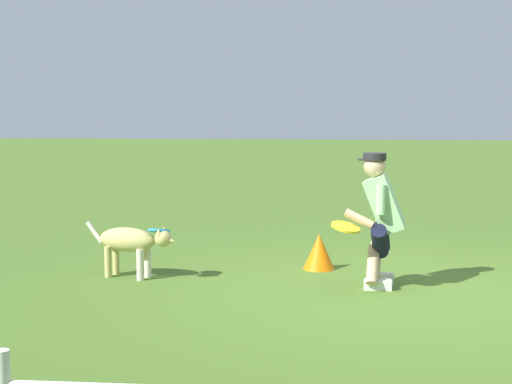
# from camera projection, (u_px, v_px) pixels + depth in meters

# --- Properties ---
(ground_plane) EXTENTS (60.00, 60.00, 0.00)m
(ground_plane) POSITION_uv_depth(u_px,v_px,m) (407.00, 295.00, 7.42)
(ground_plane) COLOR #486B25
(person) EXTENTS (0.62, 0.66, 1.29)m
(person) POSITION_uv_depth(u_px,v_px,m) (380.00, 215.00, 7.66)
(person) COLOR silver
(person) RESTS_ON ground_plane
(dog) EXTENTS (1.02, 0.42, 0.55)m
(dog) POSITION_uv_depth(u_px,v_px,m) (132.00, 242.00, 8.10)
(dog) COLOR tan
(dog) RESTS_ON ground_plane
(frisbee_flying) EXTENTS (0.30, 0.29, 0.09)m
(frisbee_flying) POSITION_uv_depth(u_px,v_px,m) (159.00, 231.00, 8.01)
(frisbee_flying) COLOR #2892ED
(frisbee_held) EXTENTS (0.37, 0.37, 0.12)m
(frisbee_held) POSITION_uv_depth(u_px,v_px,m) (346.00, 227.00, 7.51)
(frisbee_held) COLOR yellow
(frisbee_held) RESTS_ON person
(training_cone) EXTENTS (0.34, 0.34, 0.38)m
(training_cone) POSITION_uv_depth(u_px,v_px,m) (319.00, 252.00, 8.53)
(training_cone) COLOR orange
(training_cone) RESTS_ON ground_plane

